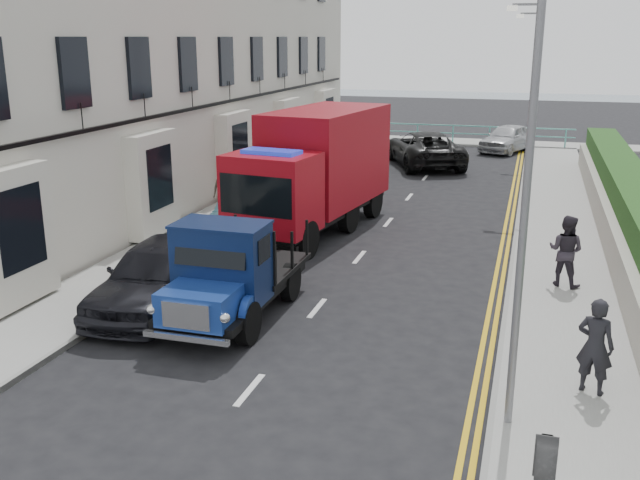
{
  "coord_description": "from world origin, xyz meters",
  "views": [
    {
      "loc": [
        4.33,
        -12.24,
        5.84
      ],
      "look_at": [
        -0.13,
        2.66,
        1.4
      ],
      "focal_mm": 40.0,
      "sensor_mm": 36.0,
      "label": 1
    }
  ],
  "objects_px": {
    "pedestrian_east_near": "(595,346)",
    "bedford_lorry": "(226,279)",
    "lamp_mid": "(532,92)",
    "lamp_far": "(535,77)",
    "lamp_near": "(519,174)",
    "red_lorry": "(316,168)",
    "parked_car_front": "(159,275)"
  },
  "relations": [
    {
      "from": "lamp_near",
      "to": "lamp_far",
      "type": "distance_m",
      "value": 26.0
    },
    {
      "from": "lamp_near",
      "to": "pedestrian_east_near",
      "type": "relative_size",
      "value": 4.22
    },
    {
      "from": "pedestrian_east_near",
      "to": "lamp_far",
      "type": "bearing_deg",
      "value": -66.97
    },
    {
      "from": "bedford_lorry",
      "to": "lamp_far",
      "type": "bearing_deg",
      "value": 76.25
    },
    {
      "from": "bedford_lorry",
      "to": "red_lorry",
      "type": "distance_m",
      "value": 7.91
    },
    {
      "from": "lamp_near",
      "to": "pedestrian_east_near",
      "type": "bearing_deg",
      "value": 44.64
    },
    {
      "from": "bedford_lorry",
      "to": "pedestrian_east_near",
      "type": "bearing_deg",
      "value": -9.46
    },
    {
      "from": "lamp_mid",
      "to": "pedestrian_east_near",
      "type": "bearing_deg",
      "value": -84.52
    },
    {
      "from": "lamp_far",
      "to": "parked_car_front",
      "type": "bearing_deg",
      "value": -108.17
    },
    {
      "from": "lamp_near",
      "to": "bedford_lorry",
      "type": "distance_m",
      "value": 6.94
    },
    {
      "from": "lamp_mid",
      "to": "pedestrian_east_near",
      "type": "height_order",
      "value": "lamp_mid"
    },
    {
      "from": "lamp_mid",
      "to": "red_lorry",
      "type": "height_order",
      "value": "lamp_mid"
    },
    {
      "from": "lamp_near",
      "to": "red_lorry",
      "type": "height_order",
      "value": "lamp_near"
    },
    {
      "from": "lamp_near",
      "to": "red_lorry",
      "type": "relative_size",
      "value": 0.96
    },
    {
      "from": "lamp_mid",
      "to": "lamp_far",
      "type": "xyz_separation_m",
      "value": [
        0.0,
        10.0,
        0.0
      ]
    },
    {
      "from": "lamp_near",
      "to": "bedford_lorry",
      "type": "relative_size",
      "value": 1.49
    },
    {
      "from": "bedford_lorry",
      "to": "pedestrian_east_near",
      "type": "relative_size",
      "value": 2.84
    },
    {
      "from": "bedford_lorry",
      "to": "parked_car_front",
      "type": "relative_size",
      "value": 1.02
    },
    {
      "from": "pedestrian_east_near",
      "to": "bedford_lorry",
      "type": "bearing_deg",
      "value": 10.34
    },
    {
      "from": "red_lorry",
      "to": "pedestrian_east_near",
      "type": "relative_size",
      "value": 4.41
    },
    {
      "from": "lamp_far",
      "to": "parked_car_front",
      "type": "relative_size",
      "value": 1.52
    },
    {
      "from": "lamp_near",
      "to": "parked_car_front",
      "type": "relative_size",
      "value": 1.52
    },
    {
      "from": "parked_car_front",
      "to": "pedestrian_east_near",
      "type": "relative_size",
      "value": 2.79
    },
    {
      "from": "lamp_mid",
      "to": "lamp_far",
      "type": "distance_m",
      "value": 10.0
    },
    {
      "from": "lamp_near",
      "to": "red_lorry",
      "type": "xyz_separation_m",
      "value": [
        -6.16,
        10.4,
        -2.03
      ]
    },
    {
      "from": "lamp_far",
      "to": "red_lorry",
      "type": "xyz_separation_m",
      "value": [
        -6.16,
        -15.6,
        -2.03
      ]
    },
    {
      "from": "bedford_lorry",
      "to": "lamp_mid",
      "type": "bearing_deg",
      "value": 66.9
    },
    {
      "from": "lamp_near",
      "to": "parked_car_front",
      "type": "xyz_separation_m",
      "value": [
        -7.54,
        3.02,
        -3.21
      ]
    },
    {
      "from": "parked_car_front",
      "to": "lamp_mid",
      "type": "bearing_deg",
      "value": 56.68
    },
    {
      "from": "lamp_near",
      "to": "lamp_mid",
      "type": "xyz_separation_m",
      "value": [
        0.0,
        16.0,
        0.0
      ]
    },
    {
      "from": "lamp_mid",
      "to": "red_lorry",
      "type": "bearing_deg",
      "value": -137.75
    },
    {
      "from": "parked_car_front",
      "to": "red_lorry",
      "type": "bearing_deg",
      "value": 76.24
    }
  ]
}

